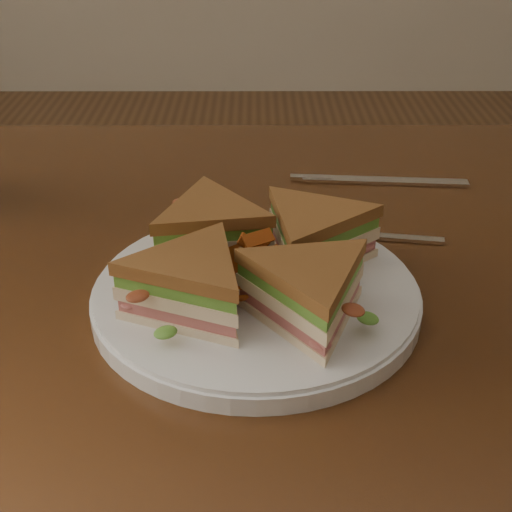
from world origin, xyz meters
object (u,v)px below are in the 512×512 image
Objects in this scene: table at (274,346)px; plate at (256,297)px; knife at (373,181)px; spoon at (312,231)px; sandwich_wedges at (256,261)px.

plate is (-0.02, -0.07, 0.11)m from table.
plate is 1.35× the size of knife.
knife is at bearing 61.59° from plate.
spoon is at bearing -117.88° from knife.
knife is at bearing 66.65° from spoon.
plate reaches higher than knife.
table is at bearing 74.56° from plate.
knife is (0.12, 0.20, 0.10)m from table.
spoon is (0.06, 0.13, -0.04)m from sandwich_wedges.
spoon is at bearing 57.48° from table.
sandwich_wedges reaches higher than plate.
plate is at bearing 180.00° from sandwich_wedges.
table is 0.16m from sandwich_wedges.
knife is at bearing 61.59° from sandwich_wedges.
spoon is at bearing 65.73° from plate.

